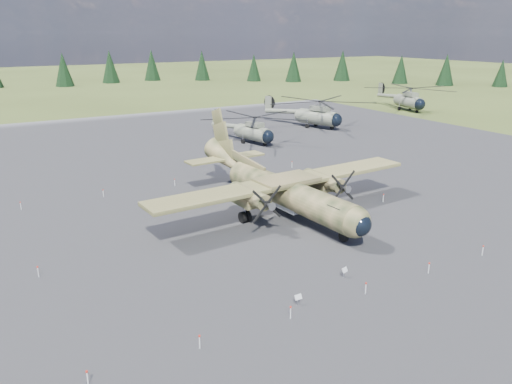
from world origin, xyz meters
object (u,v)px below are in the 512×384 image
transport_plane (280,186)px  helicopter_near (253,124)px  helicopter_far (409,94)px  helicopter_mid (317,108)px

transport_plane → helicopter_near: bearing=61.5°
helicopter_far → transport_plane: bearing=-133.8°
helicopter_mid → transport_plane: bearing=-150.4°
helicopter_mid → helicopter_far: 30.88m
helicopter_far → helicopter_near: bearing=-153.1°
transport_plane → helicopter_mid: transport_plane is taller
helicopter_near → helicopter_far: (46.89, 12.60, 0.60)m
transport_plane → helicopter_near: 31.32m
helicopter_near → helicopter_far: helicopter_far is taller
transport_plane → helicopter_near: size_ratio=1.32×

